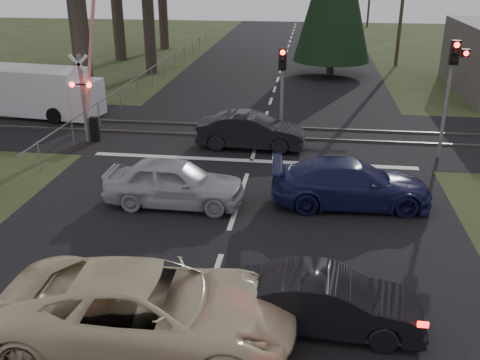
% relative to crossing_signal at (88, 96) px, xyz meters
% --- Properties ---
extents(ground, '(120.00, 120.00, 0.00)m').
position_rel_crossing_signal_xyz_m(ground, '(7.27, -9.79, -2.06)').
color(ground, '#2D3819').
rests_on(ground, ground).
extents(road, '(14.00, 100.00, 0.01)m').
position_rel_crossing_signal_xyz_m(road, '(7.27, 0.21, -2.05)').
color(road, black).
rests_on(road, ground).
extents(rail_corridor, '(120.00, 8.00, 0.01)m').
position_rel_crossing_signal_xyz_m(rail_corridor, '(7.27, 2.21, -2.05)').
color(rail_corridor, black).
rests_on(rail_corridor, ground).
extents(stop_line, '(13.00, 0.35, 0.00)m').
position_rel_crossing_signal_xyz_m(stop_line, '(7.27, -1.59, -2.05)').
color(stop_line, silver).
rests_on(stop_line, ground).
extents(rail_near, '(120.00, 0.12, 0.10)m').
position_rel_crossing_signal_xyz_m(rail_near, '(7.27, 1.41, -2.01)').
color(rail_near, '#59544C').
rests_on(rail_near, ground).
extents(rail_far, '(120.00, 0.12, 0.10)m').
position_rel_crossing_signal_xyz_m(rail_far, '(7.27, 3.01, -2.01)').
color(rail_far, '#59544C').
rests_on(rail_far, ground).
extents(crossing_signal, '(1.62, 0.38, 6.96)m').
position_rel_crossing_signal_xyz_m(crossing_signal, '(0.00, 0.00, 0.00)').
color(crossing_signal, slate).
rests_on(crossing_signal, ground).
extents(traffic_signal_right, '(0.68, 0.48, 4.70)m').
position_rel_crossing_signal_xyz_m(traffic_signal_right, '(14.82, -0.31, 1.26)').
color(traffic_signal_right, slate).
rests_on(traffic_signal_right, ground).
extents(traffic_signal_center, '(0.32, 0.48, 4.10)m').
position_rel_crossing_signal_xyz_m(traffic_signal_center, '(8.27, 0.89, 0.75)').
color(traffic_signal_center, slate).
rests_on(traffic_signal_center, ground).
extents(utility_pole_mid, '(1.80, 0.26, 9.00)m').
position_rel_crossing_signal_xyz_m(utility_pole_mid, '(15.77, 20.21, 2.67)').
color(utility_pole_mid, '#4C3D2D').
rests_on(utility_pole_mid, ground).
extents(fence_left, '(0.10, 36.00, 1.20)m').
position_rel_crossing_signal_xyz_m(fence_left, '(-0.53, 12.71, -2.06)').
color(fence_left, slate).
rests_on(fence_left, ground).
extents(cream_coupe, '(6.22, 3.07, 1.70)m').
position_rel_crossing_signal_xyz_m(cream_coupe, '(6.39, -12.76, -1.21)').
color(cream_coupe, beige).
rests_on(cream_coupe, ground).
extents(dark_hatchback, '(4.08, 1.58, 1.33)m').
position_rel_crossing_signal_xyz_m(dark_hatchback, '(10.08, -11.76, -1.39)').
color(dark_hatchback, black).
rests_on(dark_hatchback, ground).
extents(silver_car, '(4.57, 1.88, 1.55)m').
position_rel_crossing_signal_xyz_m(silver_car, '(5.24, -5.97, -1.28)').
color(silver_car, '#AAAEB2').
rests_on(silver_car, ground).
extents(blue_sedan, '(5.31, 2.48, 1.50)m').
position_rel_crossing_signal_xyz_m(blue_sedan, '(10.93, -5.22, -1.31)').
color(blue_sedan, '#171A45').
rests_on(blue_sedan, ground).
extents(dark_car_far, '(4.58, 1.73, 1.49)m').
position_rel_crossing_signal_xyz_m(dark_car_far, '(7.07, 0.01, -1.31)').
color(dark_car_far, black).
rests_on(dark_car_far, ground).
extents(white_van, '(6.44, 2.98, 2.43)m').
position_rel_crossing_signal_xyz_m(white_van, '(-4.08, 3.65, -0.83)').
color(white_van, silver).
rests_on(white_van, ground).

